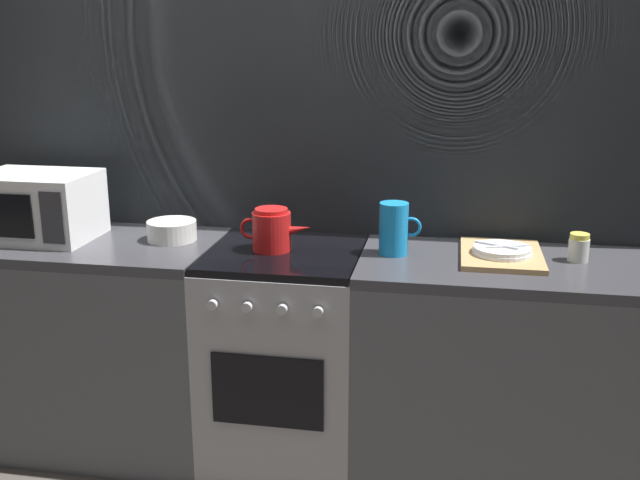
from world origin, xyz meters
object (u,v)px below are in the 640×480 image
at_px(mixing_bowl, 172,230).
at_px(kettle, 272,230).
at_px(stove_unit, 286,357).
at_px(microwave, 37,206).
at_px(pitcher, 394,229).
at_px(spice_jar, 579,248).
at_px(dish_pile, 502,253).

bearing_deg(mixing_bowl, kettle, -9.41).
distance_m(stove_unit, mixing_bowl, 0.69).
height_order(microwave, mixing_bowl, microwave).
distance_m(pitcher, spice_jar, 0.68).
distance_m(stove_unit, dish_pile, 0.95).
bearing_deg(pitcher, kettle, -175.66).
bearing_deg(dish_pile, microwave, -178.37).
relative_size(kettle, mixing_bowl, 1.42).
height_order(stove_unit, spice_jar, spice_jar).
xyz_separation_m(pitcher, dish_pile, (0.40, 0.02, -0.08)).
relative_size(pitcher, dish_pile, 0.50).
xyz_separation_m(mixing_bowl, pitcher, (0.91, -0.04, 0.06)).
xyz_separation_m(microwave, dish_pile, (1.86, 0.05, -0.12)).
bearing_deg(spice_jar, pitcher, -177.15).
bearing_deg(microwave, dish_pile, 1.63).
relative_size(stove_unit, pitcher, 4.50).
relative_size(mixing_bowl, pitcher, 1.00).
distance_m(stove_unit, spice_jar, 1.21).
height_order(microwave, spice_jar, microwave).
height_order(stove_unit, microwave, microwave).
bearing_deg(dish_pile, spice_jar, 3.09).
bearing_deg(spice_jar, microwave, -178.18).
relative_size(kettle, spice_jar, 2.71).
height_order(microwave, kettle, microwave).
xyz_separation_m(mixing_bowl, dish_pile, (1.31, -0.02, -0.02)).
bearing_deg(stove_unit, kettle, -176.50).
bearing_deg(kettle, mixing_bowl, 170.59).
relative_size(microwave, mixing_bowl, 2.30).
bearing_deg(microwave, mixing_bowl, 7.36).
distance_m(microwave, spice_jar, 2.14).
height_order(kettle, spice_jar, kettle).
distance_m(mixing_bowl, pitcher, 0.91).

